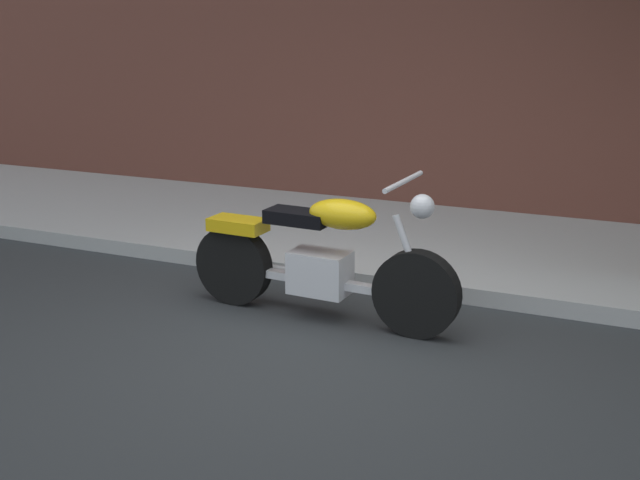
# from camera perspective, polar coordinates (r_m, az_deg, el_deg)

# --- Properties ---
(ground_plane) EXTENTS (60.00, 60.00, 0.00)m
(ground_plane) POSITION_cam_1_polar(r_m,az_deg,el_deg) (5.38, -0.71, -7.93)
(ground_plane) COLOR #303335
(sidewalk) EXTENTS (21.01, 2.69, 0.14)m
(sidewalk) POSITION_cam_1_polar(r_m,az_deg,el_deg) (7.67, 7.31, -0.18)
(sidewalk) COLOR #B1B1B1
(sidewalk) RESTS_ON ground
(motorcycle) EXTENTS (2.15, 0.70, 1.13)m
(motorcycle) POSITION_cam_1_polar(r_m,az_deg,el_deg) (5.74, 0.01, -1.55)
(motorcycle) COLOR black
(motorcycle) RESTS_ON ground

